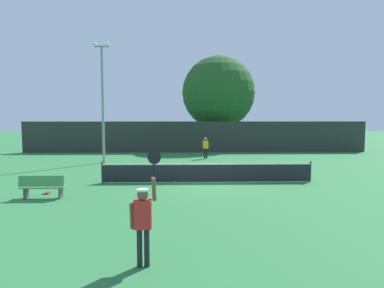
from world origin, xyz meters
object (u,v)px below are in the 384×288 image
courtside_bench (43,187)px  player_receiving (206,146)px  light_pole (103,95)px  parked_car_near (120,140)px  tennis_ball (174,182)px  spare_racket (48,193)px  large_tree (218,93)px  player_serving (143,215)px  parked_car_mid (281,140)px

courtside_bench → player_receiving: bearing=59.7°
light_pole → parked_car_near: light_pole is taller
tennis_ball → spare_racket: tennis_ball is taller
tennis_ball → large_tree: large_tree is taller
player_serving → player_receiving: 19.36m
tennis_ball → light_pole: light_pole is taller
tennis_ball → parked_car_mid: parked_car_mid is taller
player_serving → tennis_ball: (0.44, 9.42, -1.12)m
parked_car_near → player_serving: bearing=-73.0°
player_serving → player_receiving: bearing=82.1°
light_pole → parked_car_mid: (16.66, 12.67, -4.06)m
courtside_bench → parked_car_near: bearing=92.9°
player_receiving → large_tree: bearing=-102.3°
light_pole → large_tree: (9.43, 11.06, 1.02)m
player_serving → parked_car_mid: 31.88m
light_pole → parked_car_mid: bearing=37.2°
player_serving → large_tree: bearing=80.7°
parked_car_mid → parked_car_near: bearing=-175.3°
courtside_bench → spare_racket: bearing=101.5°
player_receiving → courtside_bench: player_receiving is taller
player_receiving → light_pole: bearing=16.6°
tennis_ball → courtside_bench: size_ratio=0.04×
player_serving → spare_racket: size_ratio=5.01×
spare_racket → light_pole: bearing=88.9°
player_receiving → parked_car_near: (-8.68, 10.43, -0.24)m
tennis_ball → spare_racket: (-5.46, -2.10, -0.01)m
large_tree → parked_car_near: (-10.62, 1.60, -5.08)m
large_tree → parked_car_near: bearing=171.4°
courtside_bench → parked_car_mid: size_ratio=0.41×
tennis_ball → courtside_bench: courtside_bench is taller
light_pole → parked_car_mid: light_pole is taller
player_serving → parked_car_near: bearing=101.5°
spare_racket → large_tree: (9.62, 20.68, 5.83)m
tennis_ball → spare_racket: size_ratio=0.13×
light_pole → player_receiving: bearing=16.6°
player_serving → courtside_bench: bearing=127.2°
spare_racket → parked_car_mid: size_ratio=0.12×
parked_car_mid → large_tree: bearing=-162.7°
player_receiving → tennis_ball: 10.05m
tennis_ball → light_pole: size_ratio=0.01×
player_serving → light_pole: bearing=105.9°
player_receiving → spare_racket: size_ratio=3.20×
tennis_ball → player_serving: bearing=-92.7°
player_receiving → light_pole: light_pole is taller
tennis_ball → parked_car_near: bearing=107.7°
courtside_bench → large_tree: 24.22m
player_receiving → tennis_ball: (-2.23, -9.75, -0.98)m
spare_racket → parked_car_mid: (16.84, 22.28, 0.76)m
spare_racket → parked_car_near: 22.31m
player_serving → light_pole: size_ratio=0.30×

